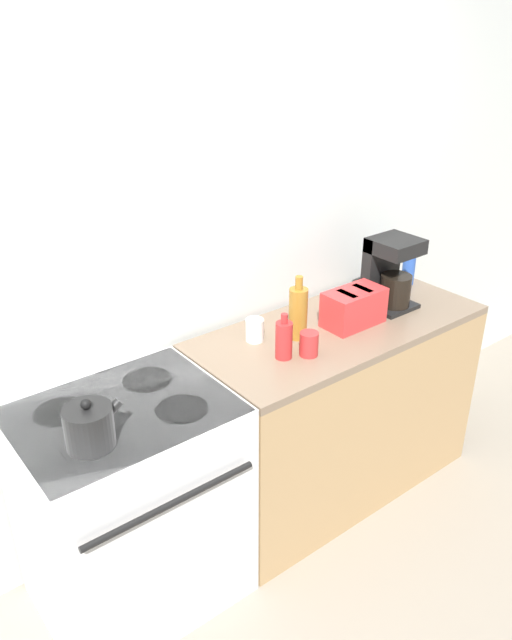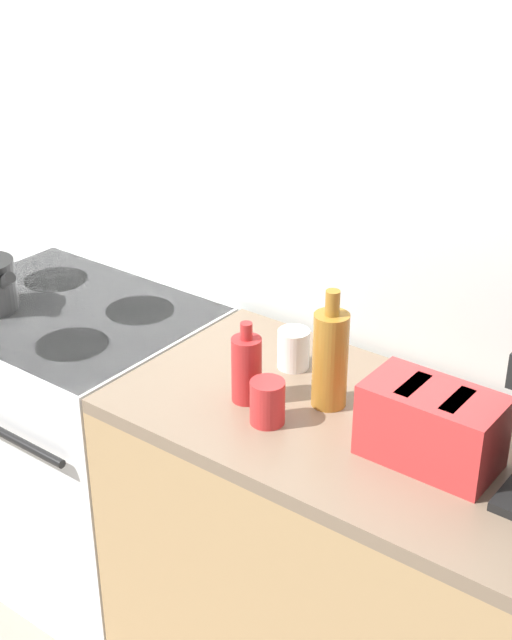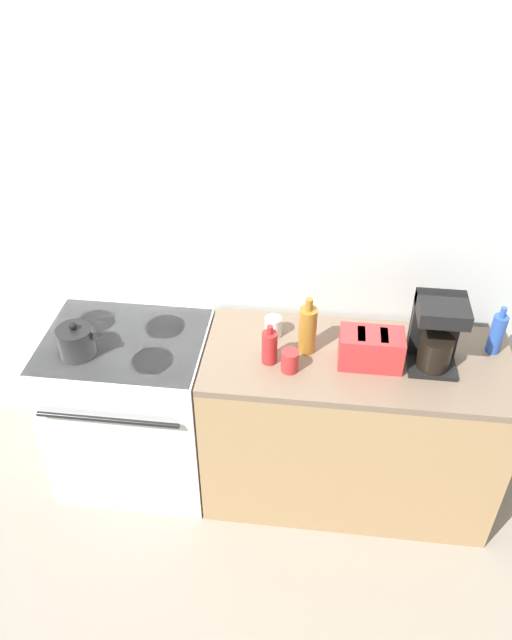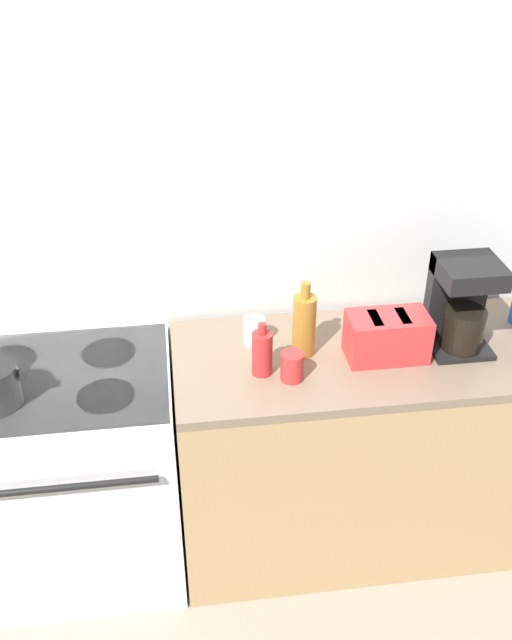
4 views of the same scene
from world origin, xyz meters
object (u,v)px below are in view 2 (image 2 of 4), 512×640
object	(u,v)px
bottle_amber	(330,358)
cup_white	(294,349)
stove	(78,440)
cup_red	(267,402)
toaster	(431,426)
bottle_red	(247,368)

from	to	relation	value
bottle_amber	cup_white	bearing A→B (deg)	150.60
stove	cup_white	distance (m)	0.89
cup_red	cup_white	bearing A→B (deg)	112.06
stove	cup_red	size ratio (longest dim) A/B	8.80
cup_red	cup_white	xyz separation A→B (m)	(-0.10, 0.25, -0.00)
toaster	cup_red	size ratio (longest dim) A/B	2.73
toaster	cup_white	distance (m)	0.49
bottle_red	cup_red	size ratio (longest dim) A/B	1.93
toaster	bottle_red	size ratio (longest dim) A/B	1.42
bottle_red	bottle_amber	bearing A→B (deg)	31.22
toaster	cup_white	bearing A→B (deg)	161.53
toaster	cup_red	bearing A→B (deg)	-165.86
cup_red	cup_white	distance (m)	0.27
cup_red	cup_white	size ratio (longest dim) A/B	1.03
stove	bottle_red	world-z (taller)	bottle_red
bottle_red	cup_white	bearing A→B (deg)	90.46
toaster	cup_white	world-z (taller)	toaster
cup_red	cup_white	world-z (taller)	cup_red
toaster	cup_white	size ratio (longest dim) A/B	2.81
bottle_amber	cup_white	world-z (taller)	bottle_amber
bottle_red	cup_red	distance (m)	0.11
bottle_amber	cup_red	bearing A→B (deg)	-114.61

